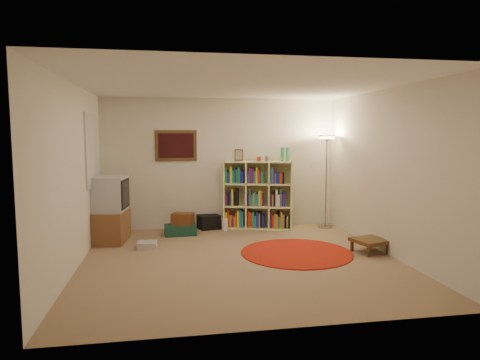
% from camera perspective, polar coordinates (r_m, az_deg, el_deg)
% --- Properties ---
extents(room, '(4.54, 4.54, 2.54)m').
position_cam_1_polar(room, '(6.11, -0.56, 0.93)').
color(room, '#8E7253').
rests_on(room, ground).
extents(bookshelf, '(1.36, 0.72, 1.57)m').
position_cam_1_polar(bookshelf, '(8.23, 2.28, -2.14)').
color(bookshelf, '#FBFFAA').
rests_on(bookshelf, ground).
extents(floor_lamp, '(0.36, 0.36, 1.80)m').
position_cam_1_polar(floor_lamp, '(8.39, 11.49, 3.82)').
color(floor_lamp, '#939397').
rests_on(floor_lamp, ground).
extents(floor_fan, '(0.36, 0.24, 0.40)m').
position_cam_1_polar(floor_fan, '(8.54, 5.80, -4.78)').
color(floor_fan, black).
rests_on(floor_fan, ground).
extents(tv_stand, '(0.63, 0.83, 1.11)m').
position_cam_1_polar(tv_stand, '(7.53, -16.97, -3.92)').
color(tv_stand, brown).
rests_on(tv_stand, ground).
extents(dvd_box, '(0.31, 0.27, 0.10)m').
position_cam_1_polar(dvd_box, '(7.07, -12.29, -8.44)').
color(dvd_box, silver).
rests_on(dvd_box, ground).
extents(suitcase, '(0.58, 0.39, 0.18)m').
position_cam_1_polar(suitcase, '(7.87, -7.96, -6.60)').
color(suitcase, '#163D2F').
rests_on(suitcase, ground).
extents(wicker_basket, '(0.44, 0.38, 0.21)m').
position_cam_1_polar(wicker_basket, '(7.85, -7.64, -5.16)').
color(wicker_basket, '#5B2F16').
rests_on(wicker_basket, suitcase).
extents(duffel_bag, '(0.46, 0.41, 0.27)m').
position_cam_1_polar(duffel_bag, '(8.29, -4.20, -5.58)').
color(duffel_bag, black).
rests_on(duffel_bag, ground).
extents(paper_towel, '(0.14, 0.14, 0.23)m').
position_cam_1_polar(paper_towel, '(8.11, -2.02, -5.99)').
color(paper_towel, white).
rests_on(paper_towel, ground).
extents(red_rug, '(1.70, 1.70, 0.02)m').
position_cam_1_polar(red_rug, '(6.69, 7.53, -9.58)').
color(red_rug, '#98180B').
rests_on(red_rug, ground).
extents(side_table, '(0.57, 0.57, 0.21)m').
position_cam_1_polar(side_table, '(6.92, 16.93, -7.81)').
color(side_table, '#453018').
rests_on(side_table, ground).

